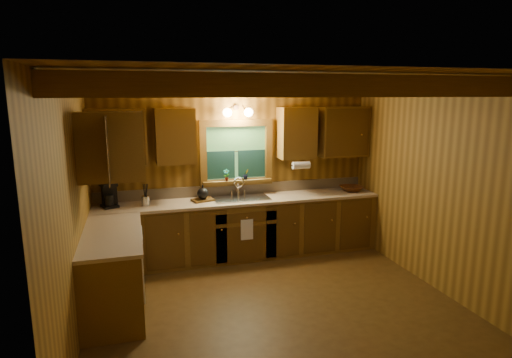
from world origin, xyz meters
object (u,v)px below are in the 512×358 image
object	(u,v)px
coffee_maker	(109,195)
cutting_board	(203,200)
sink	(241,201)
wicker_basket	(351,189)

from	to	relation	value
coffee_maker	cutting_board	xyz separation A→B (m)	(1.29, -0.04, -0.16)
sink	coffee_maker	distance (m)	1.87
sink	cutting_board	bearing A→B (deg)	178.50
sink	coffee_maker	xyz separation A→B (m)	(-1.85, 0.06, 0.21)
coffee_maker	cutting_board	bearing A→B (deg)	-22.41
wicker_basket	sink	bearing A→B (deg)	179.09
sink	cutting_board	size ratio (longest dim) A/B	2.74
sink	coffee_maker	size ratio (longest dim) A/B	2.39
cutting_board	wicker_basket	size ratio (longest dim) A/B	0.86
coffee_maker	wicker_basket	size ratio (longest dim) A/B	0.99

